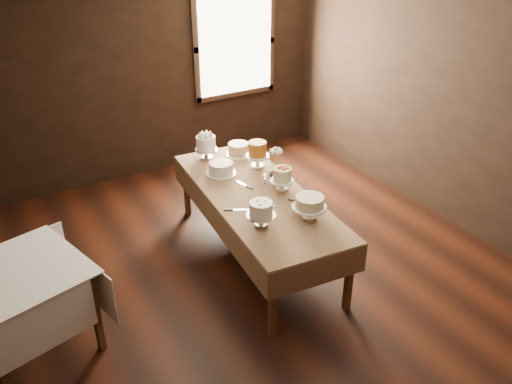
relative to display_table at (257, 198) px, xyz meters
The scene contains 20 objects.
floor 0.87m from the display_table, 110.15° to the right, with size 5.00×6.00×0.01m, color black.
wall_back 2.61m from the display_table, 94.15° to the left, with size 5.00×0.02×2.80m, color black.
wall_right 2.47m from the display_table, 12.07° to the right, with size 0.02×6.00×2.80m, color black.
window 2.84m from the display_table, 65.42° to the left, with size 1.10×0.05×1.30m, color #FFEABF.
display_table is the anchor object (origin of this frame).
side_table 2.28m from the display_table, behind, with size 1.16×1.16×0.80m.
cake_meringue 1.03m from the display_table, 93.47° to the left, with size 0.26×0.26×0.28m.
cake_speckled 0.96m from the display_table, 71.85° to the left, with size 0.30×0.30×0.14m.
cake_lattice 0.59m from the display_table, 100.15° to the left, with size 0.33×0.33×0.12m.
cake_caramel 0.65m from the display_table, 58.26° to the left, with size 0.26×0.26×0.30m.
cake_flowers 0.31m from the display_table, 12.48° to the right, with size 0.24×0.24×0.25m.
cake_swirl 0.61m from the display_table, 116.93° to the right, with size 0.27×0.27×0.24m.
cake_cream 0.68m from the display_table, 74.44° to the right, with size 0.37×0.37×0.23m.
cake_server_a 0.33m from the display_table, 80.22° to the right, with size 0.24×0.03×0.01m, color silver.
cake_server_b 0.50m from the display_table, 54.17° to the right, with size 0.24×0.03×0.01m, color silver.
cake_server_c 0.27m from the display_table, 95.40° to the left, with size 0.24×0.03×0.01m, color silver.
cake_server_d 0.37m from the display_table, 45.24° to the left, with size 0.24×0.03×0.01m, color silver.
cake_server_e 0.36m from the display_table, 144.69° to the right, with size 0.24×0.03×0.01m, color silver.
flower_vase 0.39m from the display_table, 26.46° to the left, with size 0.14×0.14×0.14m, color #2D2823.
flower_bouquet 0.49m from the display_table, 26.46° to the left, with size 0.14×0.14×0.20m, color white, non-canonical shape.
Camera 1 is at (-2.15, -3.43, 3.24)m, focal length 36.64 mm.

